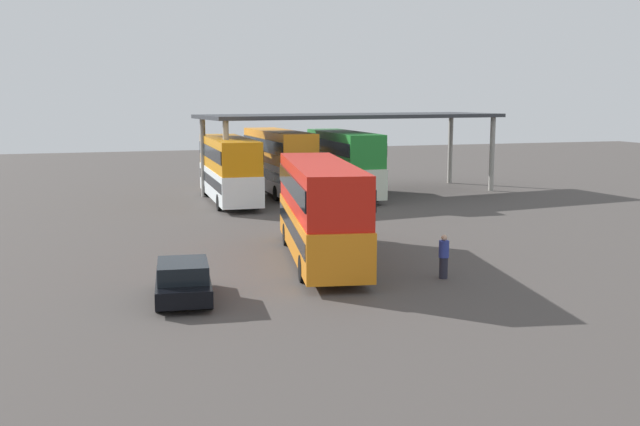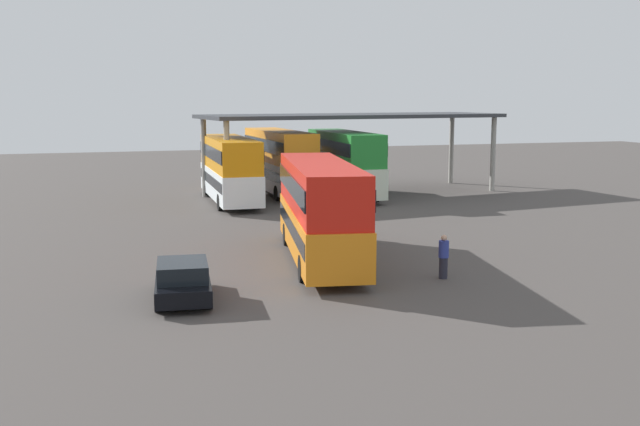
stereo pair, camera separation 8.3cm
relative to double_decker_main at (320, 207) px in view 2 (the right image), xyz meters
The scene contains 8 objects.
ground_plane 4.39m from the double_decker_main, 104.22° to the right, with size 140.00×140.00×0.00m, color #494340.
double_decker_main is the anchor object (origin of this frame).
parked_hatchback 7.75m from the double_decker_main, 144.29° to the right, with size 2.19×4.17×1.35m.
double_decker_near_canopy 18.12m from the double_decker_main, 91.21° to the left, with size 2.82×10.88×4.14m.
double_decker_mid_row 21.80m from the double_decker_main, 80.12° to the left, with size 2.65×11.24×4.40m.
double_decker_far_right 20.16m from the double_decker_main, 67.93° to the left, with size 2.71×10.20×4.39m.
depot_canopy 21.85m from the double_decker_main, 66.54° to the left, with size 21.58×8.84×5.53m.
pedestrian_waiting 5.69m from the double_decker_main, 50.81° to the right, with size 0.38×0.38×1.65m.
Camera 2 is at (-8.04, -25.02, 6.70)m, focal length 41.71 mm.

